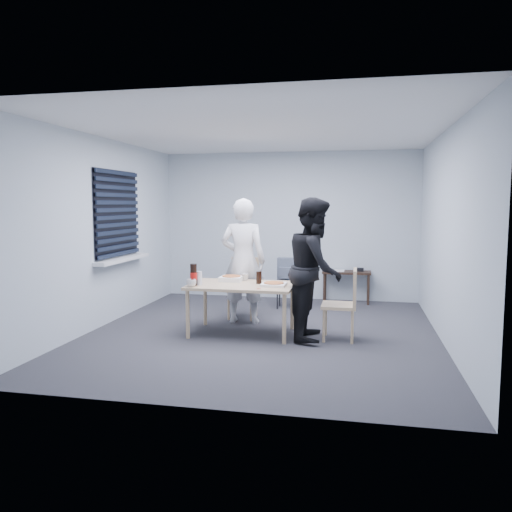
% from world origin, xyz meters
% --- Properties ---
extents(room, '(5.00, 5.00, 5.00)m').
position_xyz_m(room, '(-2.20, 0.40, 1.44)').
color(room, '#2D2D32').
rests_on(room, ground).
extents(dining_table, '(1.35, 0.85, 0.65)m').
position_xyz_m(dining_table, '(-0.25, -0.10, 0.59)').
color(dining_table, '#CEB483').
rests_on(dining_table, ground).
extents(chair_far, '(0.42, 0.42, 0.89)m').
position_xyz_m(chair_far, '(-0.45, 0.87, 0.51)').
color(chair_far, '#CEB483').
rests_on(chair_far, ground).
extents(chair_right, '(0.42, 0.42, 0.89)m').
position_xyz_m(chair_right, '(1.08, -0.12, 0.51)').
color(chair_right, '#CEB483').
rests_on(chair_right, ground).
extents(person_white, '(0.65, 0.42, 1.77)m').
position_xyz_m(person_white, '(-0.38, 0.54, 0.89)').
color(person_white, white).
rests_on(person_white, ground).
extents(person_black, '(0.47, 0.86, 1.77)m').
position_xyz_m(person_black, '(0.69, -0.11, 0.89)').
color(person_black, black).
rests_on(person_black, ground).
extents(side_table, '(0.82, 0.36, 0.54)m').
position_xyz_m(side_table, '(1.03, 2.28, 0.46)').
color(side_table, black).
rests_on(side_table, ground).
extents(stool, '(0.32, 0.32, 0.45)m').
position_xyz_m(stool, '(0.08, 1.62, 0.33)').
color(stool, black).
rests_on(stool, ground).
extents(backpack, '(0.27, 0.20, 0.38)m').
position_xyz_m(backpack, '(0.08, 1.61, 0.63)').
color(backpack, '#565B63').
rests_on(backpack, stool).
extents(pizza_box_a, '(0.29, 0.29, 0.07)m').
position_xyz_m(pizza_box_a, '(-0.45, 0.14, 0.69)').
color(pizza_box_a, white).
rests_on(pizza_box_a, dining_table).
extents(pizza_box_b, '(0.31, 0.31, 0.04)m').
position_xyz_m(pizza_box_b, '(0.17, -0.14, 0.68)').
color(pizza_box_b, white).
rests_on(pizza_box_b, dining_table).
extents(mug_a, '(0.17, 0.17, 0.10)m').
position_xyz_m(mug_a, '(-0.83, -0.42, 0.70)').
color(mug_a, silver).
rests_on(mug_a, dining_table).
extents(mug_b, '(0.10, 0.10, 0.09)m').
position_xyz_m(mug_b, '(-0.28, 0.22, 0.70)').
color(mug_b, silver).
rests_on(mug_b, dining_table).
extents(cola_glass, '(0.09, 0.09, 0.16)m').
position_xyz_m(cola_glass, '(-0.04, -0.01, 0.74)').
color(cola_glass, black).
rests_on(cola_glass, dining_table).
extents(soda_bottle, '(0.09, 0.09, 0.28)m').
position_xyz_m(soda_bottle, '(-0.83, -0.33, 0.79)').
color(soda_bottle, black).
rests_on(soda_bottle, dining_table).
extents(plastic_cups, '(0.08, 0.08, 0.18)m').
position_xyz_m(plastic_cups, '(-0.77, -0.27, 0.74)').
color(plastic_cups, silver).
rests_on(plastic_cups, dining_table).
extents(rubber_band, '(0.05, 0.05, 0.00)m').
position_xyz_m(rubber_band, '(0.03, -0.39, 0.66)').
color(rubber_band, red).
rests_on(rubber_band, dining_table).
extents(papers, '(0.31, 0.36, 0.01)m').
position_xyz_m(papers, '(0.88, 2.31, 0.55)').
color(papers, white).
rests_on(papers, side_table).
extents(black_box, '(0.15, 0.12, 0.06)m').
position_xyz_m(black_box, '(1.25, 2.32, 0.57)').
color(black_box, black).
rests_on(black_box, side_table).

